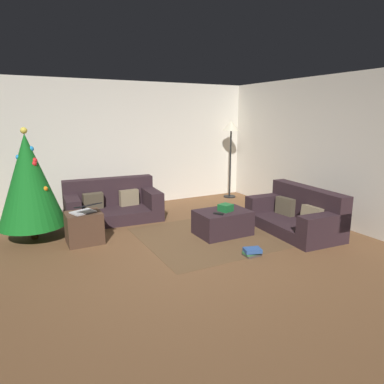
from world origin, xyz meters
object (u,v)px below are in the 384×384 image
ottoman (223,223)px  christmas_tree (29,181)px  corner_lamp (231,132)px  gift_box (226,208)px  tv_remote (218,214)px  book_stack (252,252)px  couch_left (112,204)px  couch_right (298,215)px  side_table (84,228)px  laptop (85,209)px

ottoman → christmas_tree: size_ratio=0.49×
ottoman → corner_lamp: 2.99m
ottoman → corner_lamp: bearing=53.6°
gift_box → tv_remote: 0.23m
book_stack → corner_lamp: (1.71, 3.10, 1.48)m
gift_box → couch_left: bearing=128.7°
couch_right → gift_box: bearing=74.7°
couch_left → gift_box: 2.23m
couch_right → side_table: bearing=75.4°
laptop → corner_lamp: (3.64, 1.55, 1.00)m
laptop → book_stack: bearing=-38.9°
gift_box → christmas_tree: size_ratio=0.11×
couch_left → tv_remote: size_ratio=10.87×
laptop → couch_right: bearing=-17.8°
christmas_tree → book_stack: (2.62, -2.18, -0.88)m
book_stack → corner_lamp: bearing=61.1°
couch_right → ottoman: 1.29m
couch_right → tv_remote: (-1.38, 0.30, 0.13)m
gift_box → christmas_tree: (-2.78, 1.26, 0.48)m
gift_box → side_table: (-2.11, 0.69, -0.21)m
corner_lamp → ottoman: bearing=-126.4°
couch_right → christmas_tree: bearing=71.1°
side_table → corner_lamp: (3.66, 1.49, 1.30)m
gift_box → laptop: laptop is taller
couch_left → christmas_tree: christmas_tree is taller
gift_box → book_stack: (-0.16, -0.92, -0.40)m
ottoman → book_stack: bearing=-97.5°
ottoman → side_table: bearing=162.4°
gift_box → side_table: 2.23m
tv_remote → laptop: size_ratio=0.33×
side_table → book_stack: size_ratio=1.94×
couch_left → book_stack: bearing=118.7°
tv_remote → gift_box: bearing=-6.3°
christmas_tree → laptop: bearing=-41.9°
couch_right → side_table: size_ratio=3.22×
couch_right → book_stack: size_ratio=6.24×
couch_right → christmas_tree: size_ratio=0.96×
laptop → ottoman: bearing=-16.4°
side_table → book_stack: side_table is taller
couch_right → book_stack: bearing=114.9°
corner_lamp → couch_left: bearing=-171.4°
corner_lamp → tv_remote: bearing=-127.5°
gift_box → tv_remote: (-0.20, -0.11, -0.05)m
couch_right → corner_lamp: bearing=-4.4°
side_table → corner_lamp: corner_lamp is taller
tv_remote → book_stack: size_ratio=0.60×
laptop → couch_left: bearing=57.8°
christmas_tree → laptop: size_ratio=3.58×
ottoman → christmas_tree: 3.09m
ottoman → side_table: (-2.08, 0.66, 0.04)m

